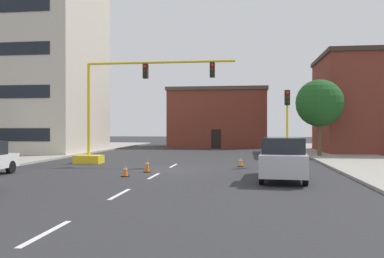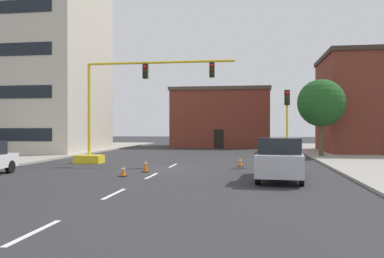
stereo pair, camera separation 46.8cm
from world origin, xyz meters
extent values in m
plane|color=#2D2D30|center=(0.00, 0.00, 0.00)|extent=(160.00, 160.00, 0.00)
cube|color=#9E998E|center=(-12.58, 8.00, 0.07)|extent=(6.00, 56.00, 0.14)
cube|color=#9E998E|center=(12.58, 8.00, 0.07)|extent=(6.00, 56.00, 0.14)
cube|color=silver|center=(0.00, -14.00, 0.00)|extent=(0.16, 2.40, 0.01)
cube|color=silver|center=(0.00, -8.50, 0.00)|extent=(0.16, 2.40, 0.01)
cube|color=silver|center=(0.00, -3.00, 0.00)|extent=(0.16, 2.40, 0.01)
cube|color=silver|center=(0.00, 2.50, 0.00)|extent=(0.16, 2.40, 0.01)
cube|color=beige|center=(-17.95, 14.40, 9.08)|extent=(15.39, 10.94, 18.16)
cube|color=brown|center=(1.14, 27.86, 3.39)|extent=(11.60, 8.73, 6.77)
cube|color=#4C4238|center=(1.14, 27.86, 6.97)|extent=(11.90, 9.03, 0.40)
cube|color=black|center=(1.14, 23.46, 1.10)|extent=(1.10, 0.06, 2.20)
cube|color=yellow|center=(-6.00, 3.35, 0.28)|extent=(1.80, 1.20, 0.55)
cylinder|color=yellow|center=(-6.00, 3.35, 3.65)|extent=(0.20, 0.20, 6.20)
cylinder|color=yellow|center=(-1.05, 3.35, 6.75)|extent=(9.90, 0.16, 0.16)
cube|color=black|center=(-2.04, 3.35, 6.18)|extent=(0.32, 0.36, 0.95)
sphere|color=red|center=(-2.04, 3.16, 6.45)|extent=(0.20, 0.20, 0.20)
sphere|color=#38280A|center=(-2.04, 3.16, 6.17)|extent=(0.20, 0.20, 0.20)
sphere|color=black|center=(-2.04, 3.16, 5.89)|extent=(0.20, 0.20, 0.20)
cube|color=black|center=(2.42, 3.35, 6.18)|extent=(0.32, 0.36, 0.95)
sphere|color=red|center=(2.42, 3.16, 6.45)|extent=(0.20, 0.20, 0.20)
sphere|color=#38280A|center=(2.42, 3.16, 6.17)|extent=(0.20, 0.20, 0.20)
sphere|color=black|center=(2.42, 3.16, 5.89)|extent=(0.20, 0.20, 0.20)
cylinder|color=yellow|center=(7.18, 3.27, 2.40)|extent=(0.14, 0.14, 4.80)
cube|color=black|center=(7.18, 3.27, 4.33)|extent=(0.32, 0.36, 0.95)
sphere|color=red|center=(7.18, 3.08, 4.60)|extent=(0.20, 0.20, 0.20)
sphere|color=#38280A|center=(7.18, 3.08, 4.32)|extent=(0.20, 0.20, 0.20)
sphere|color=black|center=(7.18, 3.08, 4.04)|extent=(0.20, 0.20, 0.20)
cylinder|color=brown|center=(10.50, 10.98, 1.49)|extent=(0.36, 0.36, 2.98)
sphere|color=#1E511E|center=(10.50, 10.98, 4.42)|extent=(3.83, 3.83, 3.83)
cube|color=#BCBCC1|center=(6.32, -3.52, 0.81)|extent=(2.42, 5.54, 0.95)
cube|color=#1E2328|center=(6.24, -4.42, 1.64)|extent=(1.98, 1.94, 0.70)
cube|color=#BCBCC1|center=(6.41, -2.34, 1.37)|extent=(2.22, 2.96, 0.16)
cylinder|color=black|center=(7.07, -5.42, 0.34)|extent=(0.27, 0.70, 0.68)
cylinder|color=black|center=(5.27, -5.28, 0.34)|extent=(0.27, 0.70, 0.68)
cylinder|color=black|center=(7.36, -1.76, 0.34)|extent=(0.27, 0.70, 0.68)
cylinder|color=black|center=(5.56, -1.62, 0.34)|extent=(0.27, 0.70, 0.68)
cylinder|color=black|center=(-7.79, -2.92, 0.34)|extent=(0.25, 0.69, 0.68)
cube|color=black|center=(-0.75, -1.38, 0.02)|extent=(0.36, 0.36, 0.04)
cone|color=orange|center=(-0.75, -1.38, 0.39)|extent=(0.28, 0.28, 0.70)
cylinder|color=white|center=(-0.75, -1.38, 0.48)|extent=(0.19, 0.19, 0.08)
cube|color=black|center=(4.27, 2.35, 0.02)|extent=(0.36, 0.36, 0.04)
cone|color=orange|center=(4.27, 2.35, 0.33)|extent=(0.28, 0.28, 0.58)
cylinder|color=white|center=(4.27, 2.35, 0.40)|extent=(0.19, 0.19, 0.08)
cube|color=black|center=(-1.35, -3.42, 0.02)|extent=(0.36, 0.36, 0.04)
cone|color=orange|center=(-1.35, -3.42, 0.32)|extent=(0.28, 0.28, 0.55)
cylinder|color=white|center=(-1.35, -3.42, 0.38)|extent=(0.19, 0.19, 0.08)
camera|label=1|loc=(4.61, -22.83, 2.47)|focal=37.78mm
camera|label=2|loc=(5.08, -22.76, 2.47)|focal=37.78mm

